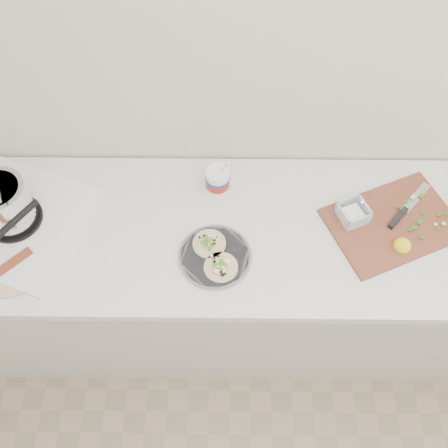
{
  "coord_description": "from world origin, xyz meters",
  "views": [
    {
      "loc": [
        -0.12,
        0.48,
        2.42
      ],
      "look_at": [
        -0.13,
        1.4,
        0.96
      ],
      "focal_mm": 40.0,
      "sensor_mm": 36.0,
      "label": 1
    }
  ],
  "objects_px": {
    "tub": "(218,179)",
    "cutboard": "(390,220)",
    "stove": "(8,209)",
    "bacon_plate": "(12,265)",
    "taco_plate": "(215,255)"
  },
  "relations": [
    {
      "from": "bacon_plate",
      "to": "cutboard",
      "type": "bearing_deg",
      "value": 8.21
    },
    {
      "from": "stove",
      "to": "cutboard",
      "type": "xyz_separation_m",
      "value": [
        1.35,
        0.01,
        -0.06
      ]
    },
    {
      "from": "taco_plate",
      "to": "bacon_plate",
      "type": "xyz_separation_m",
      "value": [
        -0.69,
        -0.04,
        -0.01
      ]
    },
    {
      "from": "tub",
      "to": "cutboard",
      "type": "xyz_separation_m",
      "value": [
        0.62,
        -0.14,
        -0.05
      ]
    },
    {
      "from": "taco_plate",
      "to": "tub",
      "type": "distance_m",
      "value": 0.3
    },
    {
      "from": "tub",
      "to": "cutboard",
      "type": "bearing_deg",
      "value": -13.07
    },
    {
      "from": "bacon_plate",
      "to": "taco_plate",
      "type": "bearing_deg",
      "value": 3.32
    },
    {
      "from": "stove",
      "to": "bacon_plate",
      "type": "relative_size",
      "value": 2.59
    },
    {
      "from": "stove",
      "to": "cutboard",
      "type": "bearing_deg",
      "value": 21.2
    },
    {
      "from": "tub",
      "to": "cutboard",
      "type": "height_order",
      "value": "tub"
    },
    {
      "from": "taco_plate",
      "to": "cutboard",
      "type": "bearing_deg",
      "value": 13.49
    },
    {
      "from": "cutboard",
      "to": "bacon_plate",
      "type": "distance_m",
      "value": 1.33
    },
    {
      "from": "tub",
      "to": "cutboard",
      "type": "relative_size",
      "value": 0.38
    },
    {
      "from": "cutboard",
      "to": "bacon_plate",
      "type": "bearing_deg",
      "value": 164.66
    },
    {
      "from": "taco_plate",
      "to": "cutboard",
      "type": "relative_size",
      "value": 0.47
    }
  ]
}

